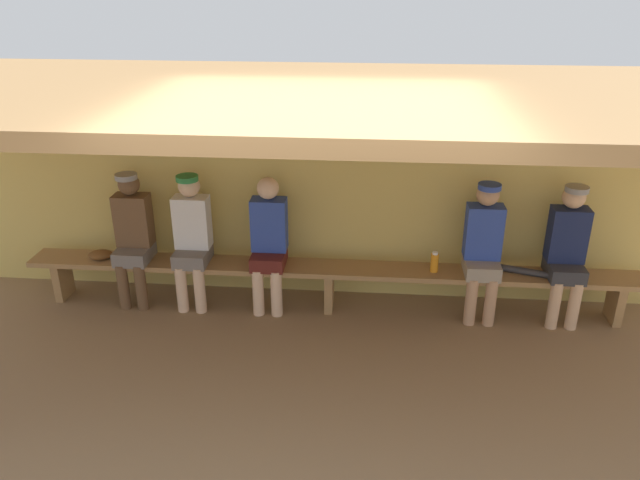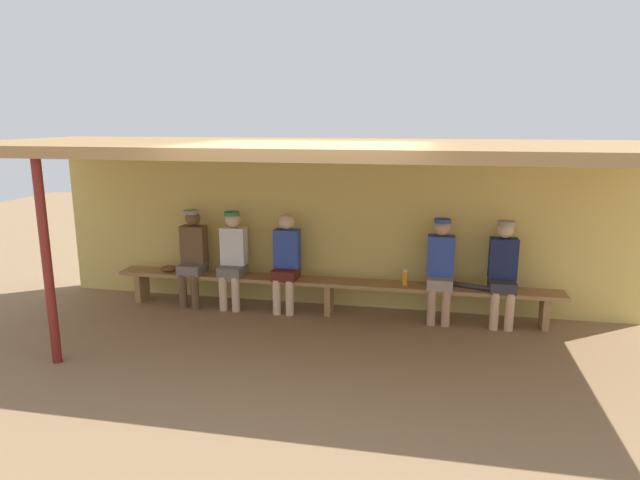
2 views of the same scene
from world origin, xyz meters
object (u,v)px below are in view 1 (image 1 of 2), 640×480
at_px(player_near_post, 567,248).
at_px(player_leftmost, 133,233).
at_px(player_rightmost, 483,245).
at_px(water_bottle_green, 434,262).
at_px(bench, 329,273).
at_px(player_in_red, 192,235).
at_px(player_in_blue, 269,239).
at_px(baseball_glove_dark_brown, 100,255).
at_px(baseball_bat, 522,271).

bearing_deg(player_near_post, player_leftmost, 180.00).
distance_m(player_rightmost, water_bottle_green, 0.48).
bearing_deg(player_rightmost, water_bottle_green, -177.66).
height_order(bench, player_rightmost, player_rightmost).
bearing_deg(player_leftmost, player_in_red, 0.00).
relative_size(bench, player_in_blue, 4.49).
height_order(player_rightmost, water_bottle_green, player_rightmost).
bearing_deg(player_in_red, player_leftmost, 180.00).
xyz_separation_m(player_leftmost, baseball_glove_dark_brown, (-0.35, -0.02, -0.24)).
xyz_separation_m(player_in_blue, water_bottle_green, (1.60, -0.02, -0.17)).
distance_m(player_in_red, water_bottle_green, 2.37).
relative_size(water_bottle_green, baseball_glove_dark_brown, 0.86).
relative_size(player_rightmost, water_bottle_green, 6.54).
bearing_deg(baseball_glove_dark_brown, bench, 168.11).
bearing_deg(bench, player_rightmost, 0.14).
distance_m(player_near_post, player_rightmost, 0.77).
xyz_separation_m(bench, player_leftmost, (-1.94, 0.00, 0.36)).
xyz_separation_m(player_near_post, baseball_bat, (-0.38, -0.00, -0.25)).
height_order(bench, water_bottle_green, water_bottle_green).
height_order(player_rightmost, baseball_glove_dark_brown, player_rightmost).
relative_size(bench, player_in_red, 4.46).
distance_m(player_in_blue, baseball_bat, 2.44).
xyz_separation_m(water_bottle_green, baseball_bat, (0.83, 0.01, -0.06)).
distance_m(water_bottle_green, baseball_glove_dark_brown, 3.30).
height_order(player_in_blue, player_leftmost, player_leftmost).
bearing_deg(player_in_red, bench, -0.15).
xyz_separation_m(player_near_post, player_rightmost, (-0.77, 0.00, 0.00)).
bearing_deg(player_leftmost, player_near_post, 0.00).
bearing_deg(water_bottle_green, player_in_blue, 179.37).
height_order(player_near_post, player_rightmost, same).
relative_size(bench, player_near_post, 4.46).
height_order(player_in_blue, baseball_bat, player_in_blue).
height_order(water_bottle_green, baseball_bat, water_bottle_green).
relative_size(player_in_blue, player_in_red, 0.99).
bearing_deg(water_bottle_green, baseball_bat, 0.99).
relative_size(player_near_post, player_leftmost, 1.00).
height_order(player_in_red, baseball_bat, player_in_red).
bearing_deg(player_in_blue, player_leftmost, 179.98).
bearing_deg(baseball_bat, player_rightmost, -162.61).
relative_size(bench, player_leftmost, 4.46).
height_order(player_leftmost, player_in_red, same).
xyz_separation_m(water_bottle_green, baseball_glove_dark_brown, (-3.30, -0.01, -0.05)).
height_order(player_near_post, baseball_bat, player_near_post).
height_order(water_bottle_green, baseball_glove_dark_brown, water_bottle_green).
relative_size(player_near_post, player_in_blue, 1.01).
bearing_deg(player_in_blue, baseball_bat, -0.07).
distance_m(bench, player_rightmost, 1.49).
bearing_deg(water_bottle_green, baseball_glove_dark_brown, -179.89).
xyz_separation_m(baseball_glove_dark_brown, baseball_bat, (4.14, 0.02, -0.01)).
bearing_deg(player_leftmost, player_in_blue, -0.02).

